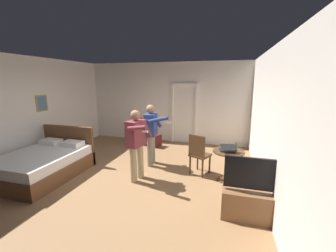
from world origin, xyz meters
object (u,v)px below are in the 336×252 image
at_px(bed, 44,163).
at_px(person_striped_shirt, 151,131).
at_px(bottle_on_table, 236,148).
at_px(suitcase_dark, 153,140).
at_px(tv_flatscreen, 251,201).
at_px(person_blue_shirt, 137,141).
at_px(side_table, 228,161).
at_px(laptop, 228,149).
at_px(wooden_chair, 199,153).

xyz_separation_m(bed, person_striped_shirt, (2.23, 1.31, 0.63)).
relative_size(bottle_on_table, suitcase_dark, 0.45).
bearing_deg(tv_flatscreen, bed, 175.23).
bearing_deg(person_blue_shirt, tv_flatscreen, -18.06).
distance_m(tv_flatscreen, side_table, 1.33).
xyz_separation_m(side_table, laptop, (-0.02, -0.04, 0.28)).
bearing_deg(bed, person_blue_shirt, 9.70).
bearing_deg(person_striped_shirt, wooden_chair, -12.71).
bearing_deg(wooden_chair, suitcase_dark, 134.81).
height_order(person_blue_shirt, person_striped_shirt, person_striped_shirt).
bearing_deg(wooden_chair, side_table, -11.21).
bearing_deg(bottle_on_table, bed, -169.46).
bearing_deg(suitcase_dark, tv_flatscreen, -32.04).
distance_m(laptop, person_blue_shirt, 2.00).
relative_size(laptop, bottle_on_table, 1.62).
xyz_separation_m(bottle_on_table, wooden_chair, (-0.81, 0.21, -0.26)).
xyz_separation_m(tv_flatscreen, wooden_chair, (-1.05, 1.40, 0.23)).
bearing_deg(wooden_chair, bed, -163.85).
bearing_deg(side_table, person_striped_shirt, 167.80).
height_order(bed, laptop, bed).
bearing_deg(bed, suitcase_dark, 59.27).
distance_m(bed, wooden_chair, 3.67).
bearing_deg(wooden_chair, person_blue_shirt, -153.68).
height_order(bottle_on_table, wooden_chair, wooden_chair).
relative_size(person_blue_shirt, suitcase_dark, 3.04).
height_order(tv_flatscreen, bottle_on_table, tv_flatscreen).
relative_size(laptop, suitcase_dark, 0.73).
distance_m(bed, tv_flatscreen, 4.57).
relative_size(bed, suitcase_dark, 3.70).
relative_size(bed, tv_flatscreen, 1.85).
xyz_separation_m(person_striped_shirt, suitcase_dark, (-0.53, 1.54, -0.73)).
xyz_separation_m(bottle_on_table, suitcase_dark, (-2.63, 2.04, -0.60)).
height_order(laptop, bottle_on_table, bottle_on_table).
distance_m(tv_flatscreen, person_striped_shirt, 2.94).
height_order(wooden_chair, suitcase_dark, wooden_chair).
bearing_deg(bottle_on_table, tv_flatscreen, -78.82).
bearing_deg(bed, laptop, 11.43).
bearing_deg(side_table, laptop, -116.71).
height_order(laptop, person_blue_shirt, person_blue_shirt).
height_order(tv_flatscreen, person_striped_shirt, person_striped_shirt).
height_order(laptop, suitcase_dark, laptop).
bearing_deg(bottle_on_table, person_blue_shirt, -168.58).
relative_size(wooden_chair, person_striped_shirt, 0.62).
bearing_deg(laptop, tv_flatscreen, -72.07).
distance_m(bed, person_striped_shirt, 2.66).
xyz_separation_m(laptop, person_striped_shirt, (-1.94, 0.47, 0.18)).
relative_size(side_table, person_striped_shirt, 0.44).
height_order(side_table, laptop, laptop).
distance_m(bottle_on_table, person_blue_shirt, 2.14).
relative_size(bed, side_table, 2.78).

